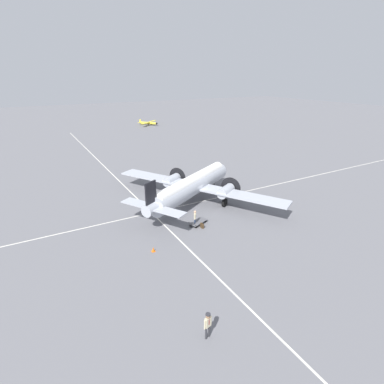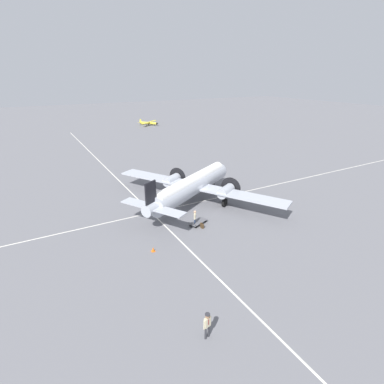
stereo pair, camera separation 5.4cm
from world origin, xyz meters
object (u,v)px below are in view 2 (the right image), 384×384
at_px(airliner_main, 194,185).
at_px(light_aircraft_distant, 149,123).
at_px(passenger_boarding, 195,216).
at_px(traffic_cone, 153,249).
at_px(baggage_cart, 198,222).
at_px(suitcase_near_door, 202,226).
at_px(crew_foreground, 207,323).

distance_m(airliner_main, light_aircraft_distant, 64.21).
distance_m(passenger_boarding, traffic_cone, 6.54).
xyz_separation_m(passenger_boarding, light_aircraft_distant, (-67.15, 21.46, -0.32)).
distance_m(baggage_cart, traffic_cone, 6.90).
relative_size(passenger_boarding, suitcase_near_door, 3.18).
relative_size(crew_foreground, light_aircraft_distant, 0.26).
xyz_separation_m(airliner_main, suitcase_near_door, (6.53, -2.67, -2.12)).
bearing_deg(light_aircraft_distant, suitcase_near_door, -56.93).
relative_size(passenger_boarding, light_aircraft_distant, 0.24).
bearing_deg(crew_foreground, airliner_main, -130.93).
height_order(light_aircraft_distant, traffic_cone, light_aircraft_distant).
bearing_deg(baggage_cart, crew_foreground, -140.54).
distance_m(crew_foreground, baggage_cart, 15.23).
relative_size(airliner_main, light_aircraft_distant, 2.97).
xyz_separation_m(light_aircraft_distant, traffic_cone, (69.73, -27.41, -0.56)).
bearing_deg(suitcase_near_door, traffic_cone, -74.92).
bearing_deg(crew_foreground, baggage_cart, -131.85).
height_order(airliner_main, suitcase_near_door, airliner_main).
bearing_deg(airliner_main, traffic_cone, -167.02).
height_order(crew_foreground, traffic_cone, crew_foreground).
bearing_deg(traffic_cone, airliner_main, 132.45).
relative_size(passenger_boarding, traffic_cone, 3.92).
relative_size(crew_foreground, suitcase_near_door, 3.39).
height_order(crew_foreground, suitcase_near_door, crew_foreground).
bearing_deg(traffic_cone, baggage_cart, 112.43).
relative_size(airliner_main, passenger_boarding, 12.38).
distance_m(crew_foreground, passenger_boarding, 14.96).
xyz_separation_m(airliner_main, baggage_cart, (5.60, -2.62, -2.10)).
height_order(airliner_main, baggage_cart, airliner_main).
bearing_deg(crew_foreground, suitcase_near_door, -133.43).
distance_m(passenger_boarding, baggage_cart, 0.91).
distance_m(baggage_cart, light_aircraft_distant, 70.32).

